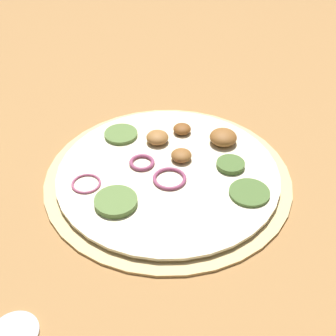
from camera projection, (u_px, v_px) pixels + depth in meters
ground_plane at (168, 178)px, 0.61m from camera, size 3.00×3.00×0.00m
pizza at (169, 173)px, 0.61m from camera, size 0.32×0.32×0.03m
loose_cap at (14, 332)px, 0.43m from camera, size 0.05×0.05×0.01m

